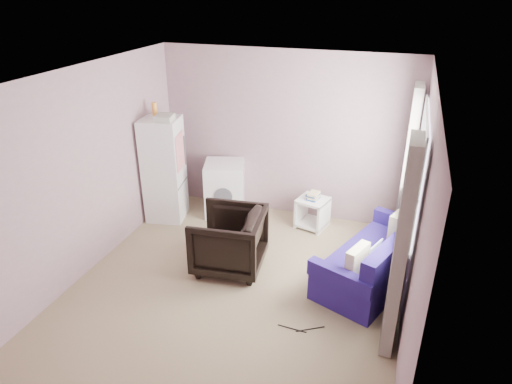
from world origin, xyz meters
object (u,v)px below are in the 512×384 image
fridge (164,169)px  washing_machine (225,187)px  side_table (313,211)px  sofa (377,261)px  armchair (229,237)px

fridge → washing_machine: fridge is taller
washing_machine → side_table: (1.39, -0.01, -0.17)m
side_table → sofa: size_ratio=0.30×
armchair → sofa: armchair is taller
armchair → side_table: bearing=144.0°
armchair → sofa: bearing=92.6°
fridge → side_table: bearing=-0.9°
fridge → sofa: bearing=-23.4°
fridge → sofa: (3.21, -0.69, -0.52)m
fridge → sofa: size_ratio=0.95×
side_table → washing_machine: bearing=179.6°
side_table → sofa: sofa is taller
side_table → armchair: bearing=-119.9°
fridge → side_table: 2.29m
fridge → washing_machine: 0.97m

